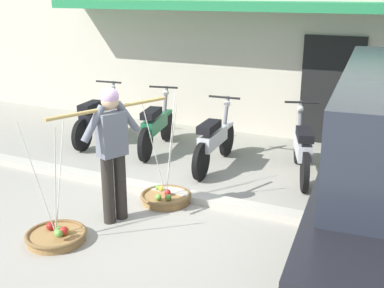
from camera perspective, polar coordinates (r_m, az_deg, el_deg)
The scene contains 10 objects.
ground_plane at distance 6.23m, azimuth -3.64°, elevation -8.82°, with size 90.00×90.00×0.00m, color #9E998C.
sidewalk_curb at distance 6.77m, azimuth -0.75°, elevation -6.07°, with size 20.00×0.24×0.10m, color #BAB4A5.
fruit_vendor at distance 5.91m, azimuth -9.36°, elevation -0.26°, with size 0.65×1.53×1.70m.
fruit_basket_left_side at distance 5.89m, azimuth -15.64°, elevation -10.30°, with size 0.70×0.70×1.45m.
fruit_basket_right_side at distance 6.68m, azimuth -3.09°, elevation -6.20°, with size 0.70×0.70×1.45m.
motorcycle_nearest_shop at distance 9.34m, azimuth -10.98°, elevation 2.95°, with size 0.54×1.82×1.09m.
motorcycle_second_in_row at distance 8.67m, azimuth -4.25°, elevation 2.09°, with size 0.58×1.80×1.09m.
motorcycle_third_in_row at distance 7.83m, azimuth 2.61°, elevation 0.39°, with size 0.54×1.82×1.09m.
motorcycle_end_of_row at distance 7.62m, azimuth 12.77°, elevation -0.53°, with size 0.73×1.75×1.09m.
storefront_building at distance 12.02m, azimuth 9.25°, elevation 14.23°, with size 13.00×6.00×4.20m.
Camera 1 is at (2.76, -4.85, 2.77)m, focal length 45.42 mm.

